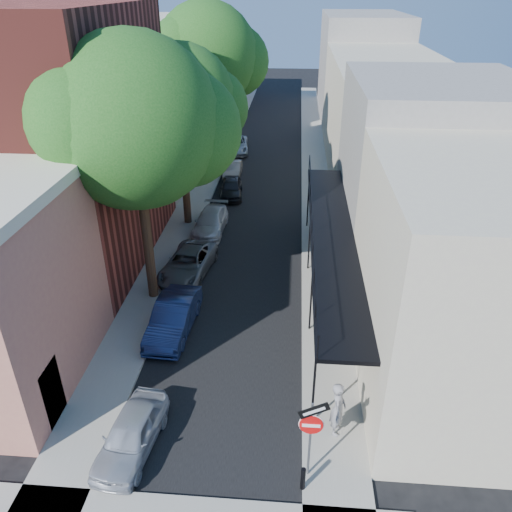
% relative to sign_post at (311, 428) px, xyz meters
% --- Properties ---
extents(ground, '(160.00, 160.00, 0.00)m').
position_rel_sign_post_xyz_m(ground, '(-3.16, -0.97, -2.04)').
color(ground, black).
rests_on(ground, ground).
extents(road_surface, '(6.00, 64.00, 0.01)m').
position_rel_sign_post_xyz_m(road_surface, '(-3.16, 29.03, -2.03)').
color(road_surface, black).
rests_on(road_surface, ground).
extents(sidewalk_left, '(2.00, 64.00, 0.12)m').
position_rel_sign_post_xyz_m(sidewalk_left, '(-7.16, 29.03, -1.98)').
color(sidewalk_left, gray).
rests_on(sidewalk_left, ground).
extents(sidewalk_right, '(2.00, 64.00, 0.12)m').
position_rel_sign_post_xyz_m(sidewalk_right, '(0.84, 29.03, -1.98)').
color(sidewalk_right, gray).
rests_on(sidewalk_right, ground).
extents(buildings_left, '(10.10, 59.10, 12.00)m').
position_rel_sign_post_xyz_m(buildings_left, '(-12.46, 27.79, 2.90)').
color(buildings_left, tan).
rests_on(buildings_left, ground).
extents(buildings_right, '(9.80, 55.00, 10.00)m').
position_rel_sign_post_xyz_m(buildings_right, '(5.83, 28.51, 2.39)').
color(buildings_right, '#BBAE9B').
rests_on(buildings_right, ground).
extents(sign_post, '(0.89, 0.17, 2.99)m').
position_rel_sign_post_xyz_m(sign_post, '(0.00, 0.00, 0.00)').
color(sign_post, '#595B60').
rests_on(sign_post, ground).
extents(bollard, '(0.14, 0.14, 0.80)m').
position_rel_sign_post_xyz_m(bollard, '(-0.16, -0.47, -1.52)').
color(bollard, black).
rests_on(bollard, sidewalk_right).
extents(oak_near, '(7.48, 6.80, 11.42)m').
position_rel_sign_post_xyz_m(oak_near, '(-6.53, 9.29, 5.84)').
color(oak_near, '#311F13').
rests_on(oak_near, ground).
extents(oak_mid, '(6.60, 6.00, 10.20)m').
position_rel_sign_post_xyz_m(oak_mid, '(-6.58, 17.26, 5.02)').
color(oak_mid, '#311F13').
rests_on(oak_mid, ground).
extents(oak_far, '(7.70, 7.00, 11.90)m').
position_rel_sign_post_xyz_m(oak_far, '(-6.51, 26.30, 6.22)').
color(oak_far, '#311F13').
rests_on(oak_far, ground).
extents(parked_car_a, '(1.84, 3.71, 1.21)m').
position_rel_sign_post_xyz_m(parked_car_a, '(-5.41, 0.62, -1.43)').
color(parked_car_a, '#969CA7').
rests_on(parked_car_a, ground).
extents(parked_car_b, '(1.69, 4.26, 1.38)m').
position_rel_sign_post_xyz_m(parked_car_b, '(-5.44, 6.58, -1.35)').
color(parked_car_b, '#172249').
rests_on(parked_car_b, ground).
extents(parked_car_c, '(2.58, 4.61, 1.22)m').
position_rel_sign_post_xyz_m(parked_car_c, '(-5.76, 11.17, -1.43)').
color(parked_car_c, '#5A5D62').
rests_on(parked_car_c, ground).
extents(parked_car_d, '(1.82, 4.17, 1.19)m').
position_rel_sign_post_xyz_m(parked_car_d, '(-5.43, 16.08, -1.44)').
color(parked_car_d, '#BCBCC0').
rests_on(parked_car_d, ground).
extents(parked_car_e, '(1.76, 3.68, 1.21)m').
position_rel_sign_post_xyz_m(parked_car_e, '(-4.90, 21.55, -1.43)').
color(parked_car_e, black).
rests_on(parked_car_e, ground).
extents(parked_car_f, '(1.29, 3.46, 1.13)m').
position_rel_sign_post_xyz_m(parked_car_f, '(-5.26, 25.34, -1.47)').
color(parked_car_f, gray).
rests_on(parked_car_f, ground).
extents(parked_car_g, '(2.51, 4.66, 1.24)m').
position_rel_sign_post_xyz_m(parked_car_g, '(-5.76, 31.52, -1.41)').
color(parked_car_g, '#949DA7').
rests_on(parked_car_g, ground).
extents(pedestrian, '(0.56, 0.77, 1.95)m').
position_rel_sign_post_xyz_m(pedestrian, '(0.91, 1.69, -0.94)').
color(pedestrian, gray).
rests_on(pedestrian, sidewalk_right).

